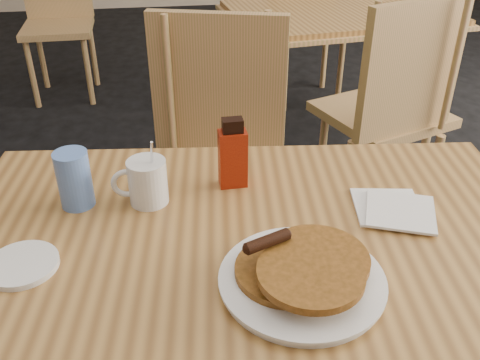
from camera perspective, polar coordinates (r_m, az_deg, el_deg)
name	(u,v)px	position (r m, az deg, el deg)	size (l,w,h in m)	color
main_table	(250,260)	(1.10, 1.10, -8.50)	(1.36, 0.99, 0.75)	#AB7A3C
neighbor_table	(339,19)	(2.83, 10.50, 16.52)	(1.18, 0.88, 0.75)	#AB7A3C
chair_main_far	(223,143)	(1.77, -1.86, 3.92)	(0.55, 0.56, 1.00)	tan
chair_neighbor_far	(306,7)	(3.57, 7.01, 17.83)	(0.49, 0.49, 0.97)	tan
chair_neighbor_near	(395,98)	(2.20, 16.16, 8.41)	(0.58, 0.59, 1.00)	tan
chair_wall_extra	(57,7)	(3.79, -18.95, 17.02)	(0.44, 0.44, 0.94)	tan
pancake_plate	(303,274)	(0.98, 6.70, -9.98)	(0.30, 0.30, 0.09)	white
coffee_mug	(146,181)	(1.19, -9.96, -0.12)	(0.12, 0.09, 0.16)	white
syrup_bottle	(233,155)	(1.22, -0.78, 2.66)	(0.06, 0.04, 0.17)	maroon
napkin_stack	(394,209)	(1.21, 16.10, -3.01)	(0.19, 0.20, 0.01)	white
blue_tumbler	(74,179)	(1.21, -17.26, 0.08)	(0.07, 0.07, 0.13)	#5981D0
side_saucer	(22,265)	(1.10, -22.22, -8.36)	(0.14, 0.14, 0.01)	white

